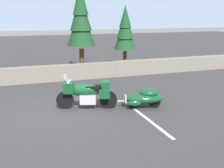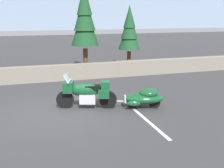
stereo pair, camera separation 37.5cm
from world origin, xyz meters
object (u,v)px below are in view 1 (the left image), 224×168
Objects in this scene: touring_motorcycle at (86,92)px; pine_tree_secondary at (125,30)px; car_shaped_trailer at (144,97)px; pine_tree_tall at (81,18)px.

pine_tree_secondary reaches higher than touring_motorcycle.
touring_motorcycle is at bearing -122.55° from pine_tree_secondary.
car_shaped_trailer is at bearing -106.38° from pine_tree_secondary.
pine_tree_tall reaches higher than touring_motorcycle.
car_shaped_trailer is at bearing -83.49° from pine_tree_tall.
touring_motorcycle is 1.02× the size of car_shaped_trailer.
pine_tree_tall is 1.29× the size of pine_tree_secondary.
pine_tree_secondary is (2.16, 7.33, 2.14)m from car_shaped_trailer.
car_shaped_trailer is 0.54× the size of pine_tree_secondary.
pine_tree_tall is at bearing 96.51° from car_shaped_trailer.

